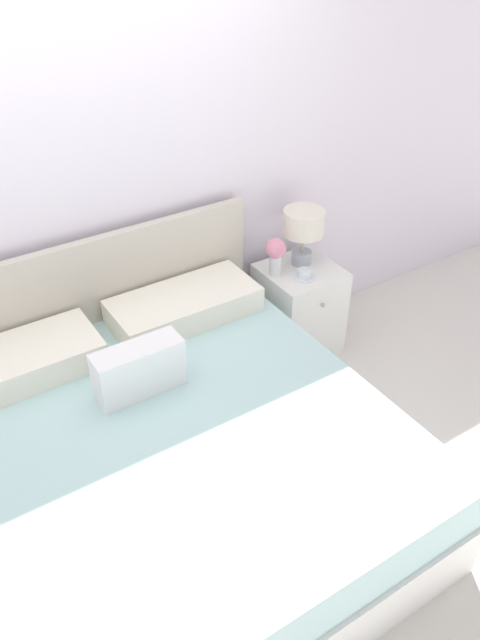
{
  "coord_description": "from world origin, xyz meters",
  "views": [
    {
      "loc": [
        -0.77,
        -2.69,
        2.47
      ],
      "look_at": [
        0.62,
        -0.53,
        0.63
      ],
      "focal_mm": 35.0,
      "sensor_mm": 36.0,
      "label": 1
    }
  ],
  "objects_px": {
    "nightstand": "(298,310)",
    "teacup": "(305,274)",
    "bed": "(169,460)",
    "flower_vase": "(276,253)",
    "table_lamp": "(303,227)"
  },
  "relations": [
    {
      "from": "bed",
      "to": "teacup",
      "type": "xyz_separation_m",
      "value": [
        1.19,
        0.57,
        0.3
      ]
    },
    {
      "from": "bed",
      "to": "teacup",
      "type": "relative_size",
      "value": 15.07
    },
    {
      "from": "nightstand",
      "to": "table_lamp",
      "type": "distance_m",
      "value": 0.54
    },
    {
      "from": "bed",
      "to": "flower_vase",
      "type": "relative_size",
      "value": 8.24
    },
    {
      "from": "bed",
      "to": "nightstand",
      "type": "height_order",
      "value": "bed"
    },
    {
      "from": "nightstand",
      "to": "teacup",
      "type": "height_order",
      "value": "teacup"
    },
    {
      "from": "flower_vase",
      "to": "table_lamp",
      "type": "bearing_deg",
      "value": 7.22
    },
    {
      "from": "bed",
      "to": "nightstand",
      "type": "relative_size",
      "value": 3.31
    },
    {
      "from": "nightstand",
      "to": "table_lamp",
      "type": "height_order",
      "value": "table_lamp"
    },
    {
      "from": "bed",
      "to": "table_lamp",
      "type": "bearing_deg",
      "value": 29.22
    },
    {
      "from": "table_lamp",
      "to": "teacup",
      "type": "height_order",
      "value": "table_lamp"
    },
    {
      "from": "teacup",
      "to": "flower_vase",
      "type": "bearing_deg",
      "value": 137.25
    },
    {
      "from": "nightstand",
      "to": "flower_vase",
      "type": "bearing_deg",
      "value": 168.61
    },
    {
      "from": "nightstand",
      "to": "flower_vase",
      "type": "height_order",
      "value": "flower_vase"
    },
    {
      "from": "bed",
      "to": "flower_vase",
      "type": "bearing_deg",
      "value": 32.76
    }
  ]
}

